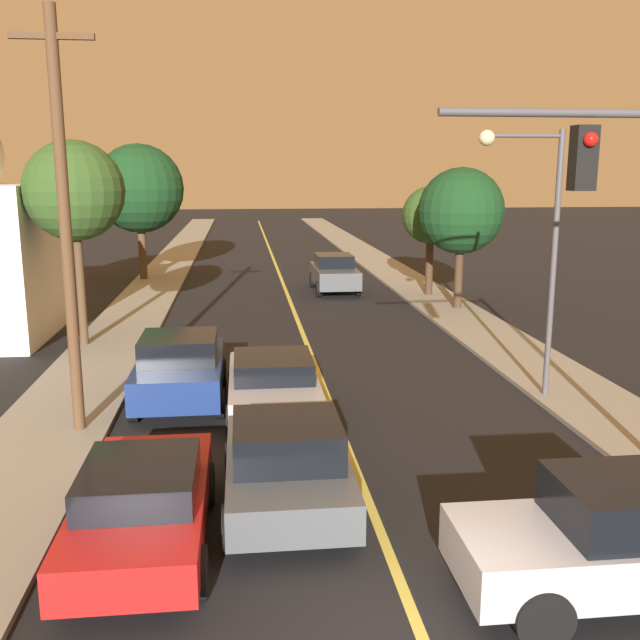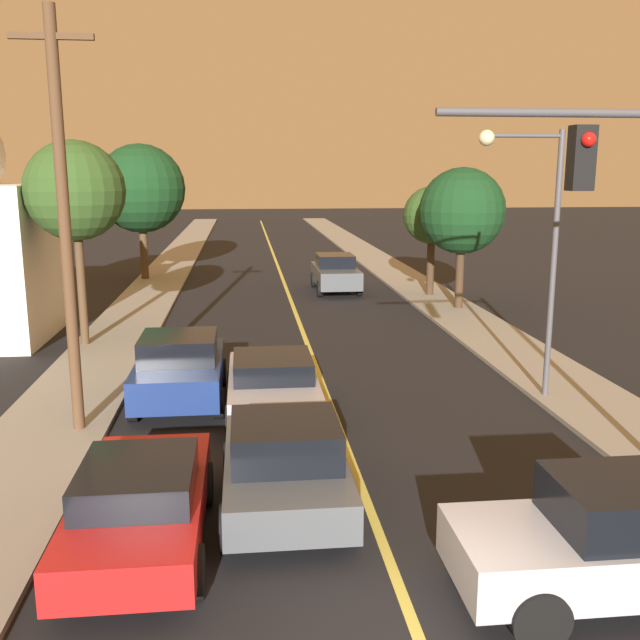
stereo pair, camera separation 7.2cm
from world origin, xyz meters
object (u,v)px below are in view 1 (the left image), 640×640
at_px(car_outer_lane_front, 143,503).
at_px(car_near_lane_front, 287,464).
at_px(utility_pole_left, 65,220).
at_px(tree_right_near, 431,216).
at_px(tree_left_near, 74,192).
at_px(tree_right_far, 461,211).
at_px(tree_left_far, 139,189).
at_px(car_crossing_right, 618,540).
at_px(streetlamp_right, 535,225).
at_px(car_outer_lane_second, 180,368).
at_px(car_near_lane_second, 273,382).
at_px(car_far_oncoming, 334,273).

bearing_deg(car_outer_lane_front, car_near_lane_front, 25.43).
bearing_deg(utility_pole_left, car_near_lane_front, -43.63).
bearing_deg(tree_right_near, utility_pole_left, -126.91).
bearing_deg(tree_left_near, tree_right_far, 19.09).
distance_m(tree_left_near, tree_left_far, 14.09).
xyz_separation_m(tree_left_far, tree_right_near, (13.17, -6.23, -1.05)).
height_order(car_near_lane_front, utility_pole_left, utility_pole_left).
bearing_deg(tree_right_far, car_crossing_right, -101.25).
distance_m(streetlamp_right, tree_left_far, 23.76).
bearing_deg(tree_right_far, car_outer_lane_front, -120.06).
bearing_deg(utility_pole_left, tree_right_near, 53.09).
relative_size(car_crossing_right, tree_left_near, 0.66).
bearing_deg(tree_left_far, streetlamp_right, -60.34).
relative_size(car_outer_lane_second, tree_left_near, 0.65).
bearing_deg(car_near_lane_front, car_outer_lane_front, -154.57).
distance_m(utility_pole_left, tree_left_far, 21.87).
relative_size(car_outer_lane_second, tree_left_far, 0.61).
bearing_deg(car_outer_lane_second, tree_right_near, 54.67).
height_order(car_outer_lane_second, utility_pole_left, utility_pole_left).
relative_size(car_outer_lane_front, tree_left_far, 0.65).
distance_m(car_near_lane_second, tree_right_far, 14.32).
bearing_deg(tree_right_near, tree_right_far, -83.74).
bearing_deg(car_crossing_right, utility_pole_left, 49.83).
height_order(car_outer_lane_front, car_far_oncoming, car_far_oncoming).
bearing_deg(tree_right_far, streetlamp_right, -98.90).
height_order(car_near_lane_second, car_outer_lane_second, car_outer_lane_second).
xyz_separation_m(car_outer_lane_front, car_far_oncoming, (5.77, 22.52, 0.13)).
bearing_deg(car_near_lane_second, car_crossing_right, -62.70).
xyz_separation_m(car_near_lane_front, tree_left_far, (-5.60, 25.79, 3.81)).
relative_size(utility_pole_left, tree_right_near, 1.79).
bearing_deg(tree_right_near, car_crossing_right, -98.84).
relative_size(car_near_lane_front, car_near_lane_second, 0.92).
relative_size(car_near_lane_second, tree_left_near, 0.68).
bearing_deg(car_far_oncoming, car_outer_lane_second, 69.77).
xyz_separation_m(car_near_lane_front, car_crossing_right, (4.06, -2.97, 0.04)).
distance_m(car_near_lane_front, tree_right_far, 18.47).
height_order(car_outer_lane_front, streetlamp_right, streetlamp_right).
height_order(car_outer_lane_front, utility_pole_left, utility_pole_left).
relative_size(car_near_lane_second, utility_pole_left, 0.51).
xyz_separation_m(car_near_lane_second, car_outer_lane_second, (-2.17, 0.93, 0.15)).
height_order(car_near_lane_front, tree_left_near, tree_left_near).
relative_size(car_near_lane_second, car_far_oncoming, 0.96).
distance_m(car_near_lane_second, utility_pole_left, 5.71).
bearing_deg(car_outer_lane_second, car_near_lane_front, -69.56).
height_order(car_near_lane_front, car_near_lane_second, car_near_lane_front).
relative_size(tree_left_far, tree_right_near, 1.42).
relative_size(car_near_lane_second, car_outer_lane_second, 1.04).
xyz_separation_m(car_crossing_right, tree_right_near, (3.50, 22.53, 2.73)).
relative_size(streetlamp_right, tree_right_near, 1.33).
bearing_deg(car_far_oncoming, car_crossing_right, 91.07).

